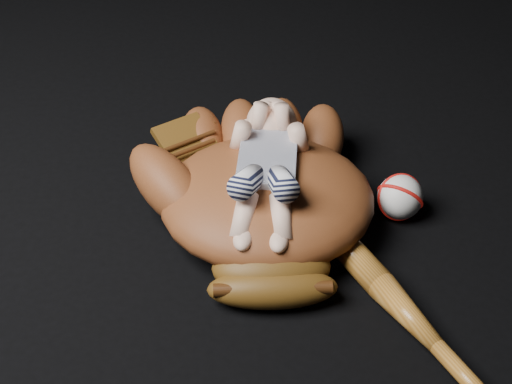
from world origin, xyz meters
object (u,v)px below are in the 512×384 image
Objects in this scene: baseball_glove at (267,191)px; baseball at (400,197)px; newborn_baby at (267,168)px; baseball_bat at (392,297)px.

baseball_glove is 0.24m from baseball.
newborn_baby is 0.29m from baseball_bat.
baseball_glove reaches higher than baseball_bat.
baseball_bat is (0.18, -0.20, -0.06)m from baseball_glove.
newborn_baby reaches higher than baseball.
baseball_glove is 0.05m from newborn_baby.
baseball_glove is 0.27m from baseball_bat.
baseball_bat is at bearing -105.06° from baseball.
newborn_baby is 0.25m from baseball.
baseball_bat is (0.18, -0.20, -0.10)m from newborn_baby.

